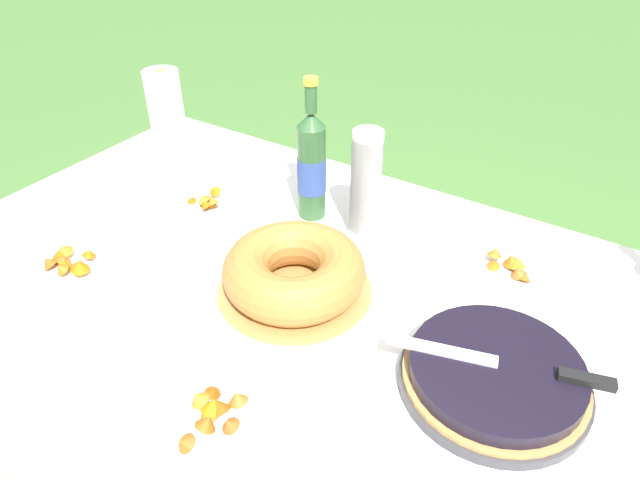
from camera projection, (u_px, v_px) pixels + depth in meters
name	position (u px, v px, depth m)	size (l,w,h in m)	color
garden_table	(313.00, 325.00, 1.21)	(1.85, 1.13, 0.71)	brown
tablecloth	(313.00, 309.00, 1.18)	(1.86, 1.14, 0.10)	white
berry_tart	(495.00, 376.00, 0.98)	(0.33, 0.33, 0.06)	#38383D
serving_knife	(516.00, 365.00, 0.96)	(0.37, 0.12, 0.01)	silver
bundt_cake	(294.00, 271.00, 1.18)	(0.33, 0.33, 0.10)	#B78447
cup_stack	(366.00, 185.00, 1.32)	(0.07, 0.07, 0.27)	white
cider_bottle_green	(312.00, 166.00, 1.38)	(0.07, 0.07, 0.36)	#2D562D
snack_plate_near	(206.00, 205.00, 1.47)	(0.21, 0.21, 0.06)	white
snack_plate_left	(502.00, 272.00, 1.25)	(0.22, 0.22, 0.05)	white
snack_plate_right	(209.00, 419.00, 0.93)	(0.23, 0.23, 0.06)	white
snack_plate_far	(71.00, 268.00, 1.25)	(0.21, 0.21, 0.05)	white
paper_towel_roll	(165.00, 104.00, 1.78)	(0.11, 0.11, 0.21)	white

